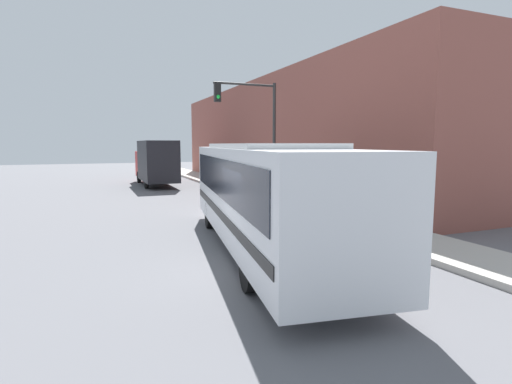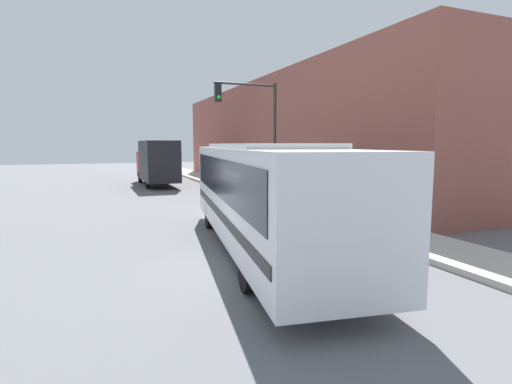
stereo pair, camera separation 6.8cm
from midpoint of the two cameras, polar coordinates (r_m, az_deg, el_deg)
The scene contains 9 objects.
ground_plane at distance 10.05m, azimuth -1.26°, elevation -11.10°, with size 120.00×120.00×0.00m, color slate.
sidewalk at distance 30.48m, azimuth -4.92°, elevation 1.17°, with size 2.41×70.00×0.17m.
building_facade at distance 29.86m, azimuth 4.12°, elevation 8.02°, with size 6.00×33.55×7.42m.
city_bus at distance 11.52m, azimuth 0.96°, elevation 0.39°, with size 4.27×11.61×3.12m.
delivery_truck at distance 30.85m, azimuth -14.21°, elevation 4.23°, with size 2.22×7.90×3.34m.
fire_hydrant at distance 15.71m, azimuth 10.85°, elevation -2.51°, with size 0.27×0.36×0.80m.
traffic_light_pole at distance 20.21m, azimuth -0.20°, elevation 10.07°, with size 3.28×0.35×5.98m.
parking_meter at distance 21.40m, azimuth 1.16°, elevation 1.54°, with size 0.14×0.14×1.40m.
pedestrian_near_corner at distance 22.09m, azimuth 3.00°, elevation 1.44°, with size 0.34×0.34×1.66m.
Camera 1 is at (-3.50, -8.90, 3.10)m, focal length 28.00 mm.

